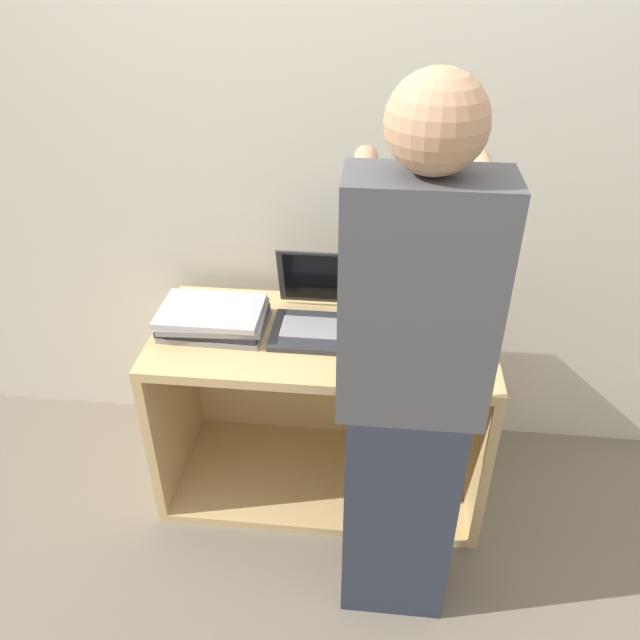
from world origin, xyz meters
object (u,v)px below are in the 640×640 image
at_px(laptop_open, 324,314).
at_px(laptop_stack_right, 434,329).
at_px(person, 410,393).
at_px(laptop_stack_left, 214,318).

xyz_separation_m(laptop_open, laptop_stack_right, (0.40, -0.05, -0.00)).
height_order(laptop_stack_right, person, person).
relative_size(laptop_stack_left, person, 0.22).
xyz_separation_m(laptop_stack_left, person, (0.69, -0.49, 0.11)).
bearing_deg(person, laptop_open, 118.36).
bearing_deg(person, laptop_stack_right, 78.17).
bearing_deg(laptop_open, laptop_stack_right, -7.62).
relative_size(laptop_stack_left, laptop_stack_right, 1.01).
bearing_deg(laptop_stack_left, laptop_stack_right, -0.12).
bearing_deg(laptop_stack_right, person, -101.83).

